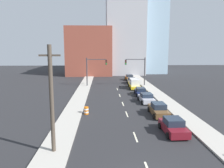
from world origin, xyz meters
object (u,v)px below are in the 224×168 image
object	(u,v)px
sedan_navy	(141,92)
sedan_maroon	(173,126)
traffic_barrel	(86,111)
box_truck_yellow	(135,84)
traffic_signal_right	(139,68)
traffic_signal_left	(93,68)
utility_pole_left_near	(52,99)
sedan_tan	(132,81)
sedan_silver	(146,98)
sedan_brown	(159,110)
sedan_orange	(129,78)

from	to	relation	value
sedan_navy	sedan_maroon	bearing A→B (deg)	-87.85
traffic_barrel	box_truck_yellow	world-z (taller)	box_truck_yellow
box_truck_yellow	traffic_signal_right	bearing A→B (deg)	66.24
traffic_barrel	traffic_signal_left	bearing A→B (deg)	90.14
traffic_barrel	box_truck_yellow	bearing A→B (deg)	64.16
utility_pole_left_near	traffic_barrel	bearing A→B (deg)	80.02
sedan_maroon	sedan_tan	distance (m)	31.36
sedan_tan	traffic_signal_left	bearing A→B (deg)	-157.61
sedan_silver	traffic_signal_right	bearing A→B (deg)	83.05
sedan_brown	sedan_maroon	bearing A→B (deg)	-90.84
sedan_maroon	sedan_orange	size ratio (longest dim) A/B	0.94
sedan_silver	sedan_navy	world-z (taller)	sedan_silver
sedan_tan	sedan_maroon	bearing A→B (deg)	-88.49
sedan_maroon	box_truck_yellow	size ratio (longest dim) A/B	0.71
traffic_barrel	sedan_navy	distance (m)	14.37
utility_pole_left_near	sedan_tan	xyz separation A→B (m)	(10.88, 34.99, -3.70)
sedan_maroon	sedan_brown	bearing A→B (deg)	88.01
sedan_brown	utility_pole_left_near	bearing A→B (deg)	-138.59
sedan_navy	traffic_signal_left	bearing A→B (deg)	134.00
sedan_maroon	sedan_orange	world-z (taller)	sedan_maroon
sedan_brown	sedan_navy	distance (m)	12.02
sedan_maroon	traffic_signal_right	bearing A→B (deg)	86.18
traffic_signal_right	traffic_barrel	distance (m)	23.81
traffic_signal_left	traffic_signal_right	distance (m)	10.26
traffic_barrel	sedan_orange	size ratio (longest dim) A/B	0.21
utility_pole_left_near	sedan_orange	distance (m)	42.38
traffic_signal_left	sedan_orange	xyz separation A→B (m)	(9.31, 9.20, -3.44)
sedan_brown	sedan_tan	size ratio (longest dim) A/B	1.11
traffic_barrel	sedan_tan	distance (m)	26.26
box_truck_yellow	sedan_orange	size ratio (longest dim) A/B	1.34
traffic_signal_left	sedan_tan	xyz separation A→B (m)	(9.11, 3.44, -3.46)
traffic_signal_right	traffic_barrel	bearing A→B (deg)	-115.72
sedan_maroon	sedan_orange	xyz separation A→B (m)	(0.30, 37.11, -0.01)
sedan_tan	sedan_brown	bearing A→B (deg)	-88.36
sedan_brown	sedan_silver	world-z (taller)	sedan_brown
sedan_brown	sedan_navy	world-z (taller)	sedan_brown
traffic_signal_left	sedan_brown	xyz separation A→B (m)	(9.09, -21.94, -3.42)
utility_pole_left_near	sedan_orange	xyz separation A→B (m)	(11.08, 40.74, -3.68)
sedan_navy	sedan_tan	world-z (taller)	sedan_tan
traffic_signal_left	sedan_maroon	bearing A→B (deg)	-72.11
utility_pole_left_near	traffic_signal_right	bearing A→B (deg)	69.12
utility_pole_left_near	sedan_brown	xyz separation A→B (m)	(10.86, 9.61, -3.67)
traffic_signal_left	sedan_navy	world-z (taller)	traffic_signal_left
utility_pole_left_near	sedan_navy	distance (m)	24.43
traffic_signal_right	traffic_barrel	size ratio (longest dim) A/B	6.66
traffic_barrel	sedan_silver	size ratio (longest dim) A/B	0.21
sedan_silver	box_truck_yellow	xyz separation A→B (m)	(-0.04, 12.18, 0.32)
traffic_signal_left	traffic_barrel	bearing A→B (deg)	-89.86
sedan_silver	box_truck_yellow	world-z (taller)	box_truck_yellow
sedan_maroon	sedan_orange	distance (m)	37.11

